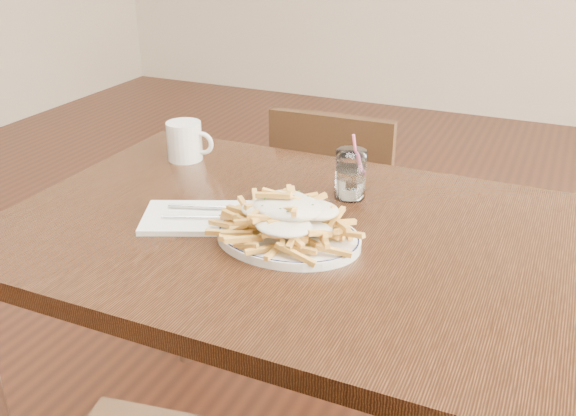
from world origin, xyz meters
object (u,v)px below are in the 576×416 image
at_px(table, 302,262).
at_px(water_glass, 350,177).
at_px(loaded_fries, 288,213).
at_px(coffee_mug, 185,141).
at_px(fries_plate, 288,237).
at_px(chair_far, 338,213).

relative_size(table, water_glass, 8.23).
distance_m(loaded_fries, coffee_mug, 0.51).
xyz_separation_m(table, loaded_fries, (-0.00, -0.07, 0.14)).
xyz_separation_m(table, coffee_mug, (-0.41, 0.23, 0.13)).
bearing_deg(fries_plate, coffee_mug, 144.32).
bearing_deg(water_glass, coffee_mug, 173.41).
relative_size(loaded_fries, coffee_mug, 2.17).
bearing_deg(coffee_mug, loaded_fries, -35.68).
height_order(table, loaded_fries, loaded_fries).
distance_m(fries_plate, water_glass, 0.25).
bearing_deg(table, water_glass, 78.59).
distance_m(chair_far, coffee_mug, 0.62).
bearing_deg(chair_far, table, -76.31).
distance_m(table, water_glass, 0.22).
distance_m(water_glass, coffee_mug, 0.45).
bearing_deg(water_glass, chair_far, 111.94).
height_order(table, coffee_mug, coffee_mug).
bearing_deg(loaded_fries, water_glass, 81.20).
relative_size(table, chair_far, 1.50).
bearing_deg(chair_far, fries_plate, -77.62).
height_order(loaded_fries, water_glass, water_glass).
height_order(table, water_glass, water_glass).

